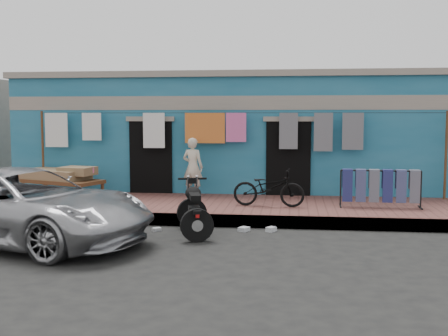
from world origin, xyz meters
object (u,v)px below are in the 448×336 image
car (22,205)px  seated_person (193,167)px  charpoy (62,182)px  jeans_rack (380,188)px  motorcycle (194,207)px  bicycle (269,184)px

car → seated_person: 4.88m
charpoy → jeans_rack: jeans_rack is taller
motorcycle → charpoy: size_ratio=0.72×
seated_person → motorcycle: 3.32m
car → bicycle: 5.15m
car → bicycle: bearing=-38.9°
motorcycle → seated_person: bearing=86.3°
car → bicycle: size_ratio=3.11×
motorcycle → jeans_rack: jeans_rack is taller
bicycle → charpoy: (-5.10, 0.87, -0.15)m
bicycle → charpoy: 5.17m
motorcycle → charpoy: bearing=129.1°
seated_person → jeans_rack: seated_person is taller
seated_person → bicycle: seated_person is taller
jeans_rack → car: bearing=-154.3°
seated_person → motorcycle: size_ratio=0.86×
car → charpoy: (-0.93, 3.89, -0.07)m
car → motorcycle: car is taller
seated_person → bicycle: bearing=161.1°
seated_person → bicycle: size_ratio=0.93×
seated_person → charpoy: size_ratio=0.62×
charpoy → motorcycle: bearing=-36.4°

